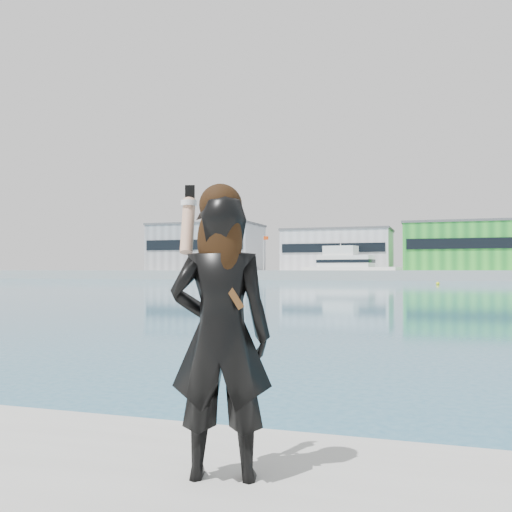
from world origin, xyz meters
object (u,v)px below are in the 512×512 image
at_px(buoy_far, 208,284).
at_px(motor_yacht, 348,267).
at_px(buoy_near, 438,285).
at_px(woman, 220,327).

bearing_deg(buoy_far, motor_yacht, 68.16).
xyz_separation_m(motor_yacht, buoy_near, (18.03, -35.70, -2.64)).
relative_size(buoy_near, woman, 0.28).
height_order(motor_yacht, buoy_near, motor_yacht).
distance_m(motor_yacht, buoy_far, 41.81).
distance_m(buoy_far, woman, 84.13).
bearing_deg(woman, buoy_near, -106.22).
bearing_deg(motor_yacht, buoy_near, -53.07).
relative_size(motor_yacht, buoy_near, 41.60).
height_order(buoy_far, woman, woman).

